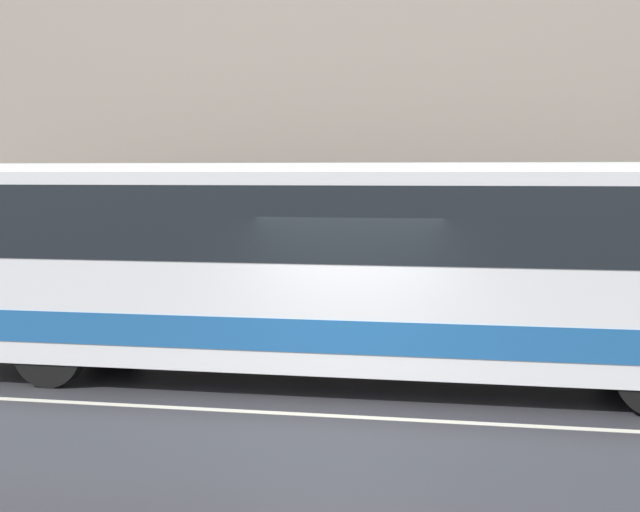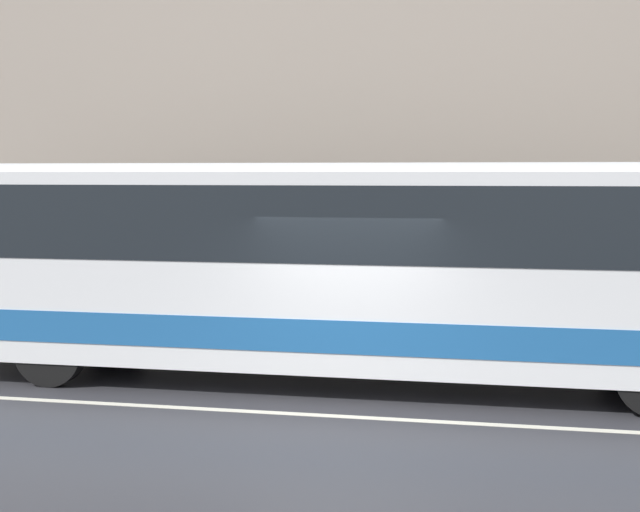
{
  "view_description": "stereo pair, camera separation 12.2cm",
  "coord_description": "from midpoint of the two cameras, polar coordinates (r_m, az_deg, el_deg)",
  "views": [
    {
      "loc": [
        1.83,
        -10.92,
        3.09
      ],
      "look_at": [
        -0.62,
        1.91,
        1.86
      ],
      "focal_mm": 50.0,
      "sensor_mm": 36.0,
      "label": 1
    },
    {
      "loc": [
        1.95,
        -10.9,
        3.09
      ],
      "look_at": [
        -0.62,
        1.91,
        1.86
      ],
      "focal_mm": 50.0,
      "sensor_mm": 36.0,
      "label": 2
    }
  ],
  "objects": [
    {
      "name": "transit_bus",
      "position": [
        13.13,
        0.31,
        -0.21
      ],
      "size": [
        12.36,
        2.56,
        3.22
      ],
      "color": "white",
      "rests_on": "ground_plane"
    },
    {
      "name": "lane_stripe",
      "position": [
        11.5,
        1.49,
        -10.21
      ],
      "size": [
        54.0,
        0.14,
        0.01
      ],
      "color": "beige",
      "rests_on": "ground_plane"
    },
    {
      "name": "ground_plane",
      "position": [
        11.5,
        1.49,
        -10.23
      ],
      "size": [
        60.0,
        60.0,
        0.0
      ],
      "primitive_type": "plane",
      "color": "#333338"
    },
    {
      "name": "building_facade",
      "position": [
        17.61,
        5.22,
        12.0
      ],
      "size": [
        60.0,
        0.35,
        10.64
      ],
      "color": "gray",
      "rests_on": "ground_plane"
    },
    {
      "name": "sidewalk",
      "position": [
        16.47,
        4.58,
        -5.24
      ],
      "size": [
        60.0,
        2.34,
        0.13
      ],
      "color": "gray",
      "rests_on": "ground_plane"
    }
  ]
}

